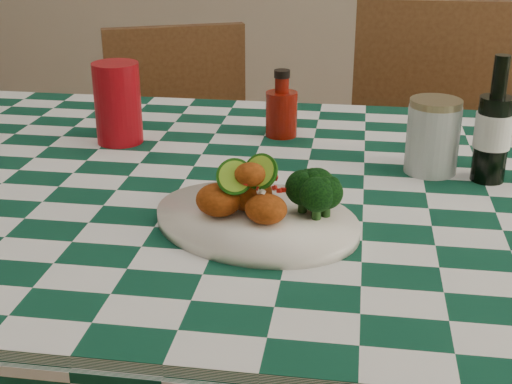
% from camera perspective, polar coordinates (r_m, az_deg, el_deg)
% --- Properties ---
extents(dining_table, '(1.66, 1.06, 0.79)m').
position_cam_1_polar(dining_table, '(1.41, 3.35, -14.45)').
color(dining_table, '#0C3D2A').
rests_on(dining_table, ground).
extents(plate, '(0.40, 0.36, 0.02)m').
position_cam_1_polar(plate, '(1.06, 0.00, -2.29)').
color(plate, white).
rests_on(plate, dining_table).
extents(fried_chicken_pile, '(0.13, 0.09, 0.08)m').
position_cam_1_polar(fried_chicken_pile, '(1.04, -0.39, 0.23)').
color(fried_chicken_pile, '#A84210').
rests_on(fried_chicken_pile, plate).
extents(broccoli_side, '(0.09, 0.09, 0.07)m').
position_cam_1_polar(broccoli_side, '(1.05, 5.03, -0.18)').
color(broccoli_side, black).
rests_on(broccoli_side, plate).
extents(red_tumbler, '(0.10, 0.10, 0.16)m').
position_cam_1_polar(red_tumbler, '(1.43, -11.00, 6.99)').
color(red_tumbler, '#980810').
rests_on(red_tumbler, dining_table).
extents(ketchup_bottle, '(0.07, 0.07, 0.14)m').
position_cam_1_polar(ketchup_bottle, '(1.45, 2.06, 7.11)').
color(ketchup_bottle, '#6F0E05').
rests_on(ketchup_bottle, dining_table).
extents(mason_jar, '(0.11, 0.11, 0.13)m').
position_cam_1_polar(mason_jar, '(1.29, 13.96, 4.35)').
color(mason_jar, '#B2BCBA').
rests_on(mason_jar, dining_table).
extents(beer_bottle, '(0.07, 0.07, 0.22)m').
position_cam_1_polar(beer_bottle, '(1.27, 18.54, 5.51)').
color(beer_bottle, black).
rests_on(beer_bottle, dining_table).
extents(wooden_chair_left, '(0.54, 0.56, 0.90)m').
position_cam_1_polar(wooden_chair_left, '(2.05, -5.28, -0.22)').
color(wooden_chair_left, '#472814').
rests_on(wooden_chair_left, ground).
extents(wooden_chair_right, '(0.46, 0.48, 0.98)m').
position_cam_1_polar(wooden_chair_right, '(1.96, 13.86, -0.52)').
color(wooden_chair_right, '#472814').
rests_on(wooden_chair_right, ground).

